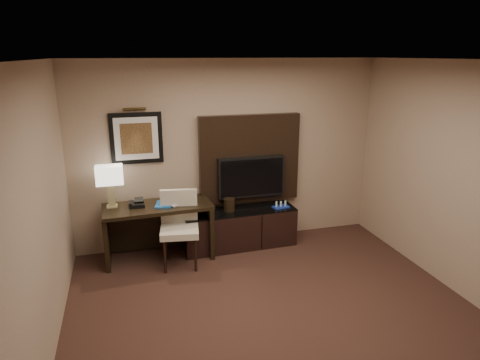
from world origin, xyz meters
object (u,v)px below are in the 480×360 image
object	(u,v)px
desk_phone	(137,203)
credenza	(239,228)
table_lamp	(110,187)
desk_chair	(180,230)
ice_bucket	(229,205)
tv	(251,177)
minibar_tray	(281,205)
desk	(159,231)

from	to	relation	value
desk_phone	credenza	bearing A→B (deg)	2.90
table_lamp	desk_phone	xyz separation A→B (m)	(0.32, -0.09, -0.23)
desk_chair	ice_bucket	world-z (taller)	desk_chair
ice_bucket	tv	bearing A→B (deg)	17.94
credenza	desk_chair	distance (m)	1.02
credenza	ice_bucket	world-z (taller)	ice_bucket
desk_phone	minibar_tray	size ratio (longest dim) A/B	0.84
table_lamp	ice_bucket	xyz separation A→B (m)	(1.61, -0.03, -0.40)
credenza	tv	distance (m)	0.78
tv	table_lamp	world-z (taller)	table_lamp
table_lamp	ice_bucket	bearing A→B (deg)	-1.04
desk	ice_bucket	size ratio (longest dim) A/B	7.82
table_lamp	desk_phone	size ratio (longest dim) A/B	2.83
desk	desk_phone	world-z (taller)	desk_phone
credenza	table_lamp	world-z (taller)	table_lamp
desk_chair	minibar_tray	bearing A→B (deg)	19.44
desk	table_lamp	xyz separation A→B (m)	(-0.59, 0.10, 0.67)
tv	minibar_tray	bearing A→B (deg)	-26.03
desk_phone	ice_bucket	size ratio (longest dim) A/B	1.07
credenza	minibar_tray	xyz separation A→B (m)	(0.62, -0.05, 0.33)
minibar_tray	desk_phone	bearing A→B (deg)	179.50
desk	tv	size ratio (longest dim) A/B	1.45
desk_phone	minibar_tray	bearing A→B (deg)	0.92
tv	table_lamp	xyz separation A→B (m)	(-1.99, -0.09, 0.04)
ice_bucket	desk_phone	bearing A→B (deg)	-177.48
desk_chair	table_lamp	size ratio (longest dim) A/B	1.83
tv	table_lamp	size ratio (longest dim) A/B	1.77
desk	tv	distance (m)	1.54
desk	table_lamp	bearing A→B (deg)	167.65
desk	desk_chair	size ratio (longest dim) A/B	1.41
desk_phone	minibar_tray	distance (m)	2.07
minibar_tray	desk_chair	bearing A→B (deg)	-168.78
table_lamp	ice_bucket	distance (m)	1.66
desk_chair	desk	bearing A→B (deg)	136.69
minibar_tray	ice_bucket	bearing A→B (deg)	174.47
credenza	table_lamp	distance (m)	1.93
minibar_tray	tv	bearing A→B (deg)	153.97
tv	table_lamp	bearing A→B (deg)	-177.37
table_lamp	minibar_tray	world-z (taller)	table_lamp
tv	desk_phone	xyz separation A→B (m)	(-1.66, -0.18, -0.19)
ice_bucket	minibar_tray	world-z (taller)	ice_bucket
desk	tv	world-z (taller)	tv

